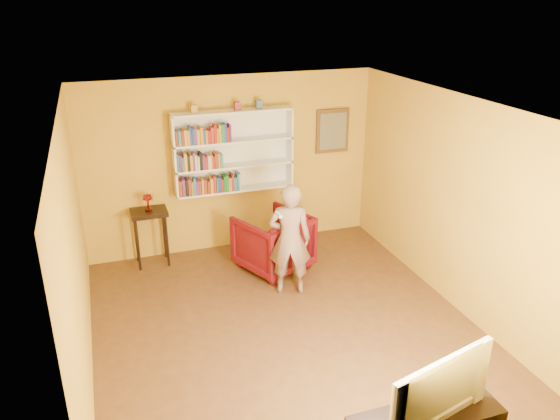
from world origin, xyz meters
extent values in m
cube|color=#4F3219|center=(0.00, 0.00, -0.06)|extent=(5.30, 5.80, 0.12)
cube|color=gold|center=(0.00, 2.52, 1.35)|extent=(5.30, 0.04, 2.70)
cube|color=gold|center=(0.00, -2.52, 1.35)|extent=(5.30, 0.04, 2.70)
cube|color=gold|center=(-2.27, 0.00, 1.35)|extent=(0.04, 5.80, 2.70)
cube|color=gold|center=(2.27, 0.00, 1.35)|extent=(0.04, 5.80, 2.70)
cube|color=white|center=(0.00, 0.00, 2.73)|extent=(5.30, 5.80, 0.06)
cube|color=white|center=(0.00, 2.48, 1.60)|extent=(1.80, 0.03, 1.20)
cube|color=white|center=(-0.89, 2.35, 1.60)|extent=(0.03, 0.28, 1.20)
cube|color=white|center=(0.89, 2.35, 1.60)|extent=(0.03, 0.28, 1.20)
cube|color=white|center=(0.00, 2.35, 1.00)|extent=(1.80, 0.28, 0.03)
cube|color=white|center=(0.00, 2.35, 1.38)|extent=(1.80, 0.28, 0.03)
cube|color=white|center=(0.00, 2.35, 1.76)|extent=(1.80, 0.28, 0.03)
cube|color=white|center=(0.00, 2.35, 2.20)|extent=(1.80, 0.28, 0.03)
cube|color=maroon|center=(-0.84, 2.31, 1.14)|extent=(0.04, 0.18, 0.24)
cube|color=#5E2570|center=(-0.79, 2.31, 1.14)|extent=(0.04, 0.19, 0.26)
cube|color=black|center=(-0.75, 2.31, 1.14)|extent=(0.03, 0.17, 0.25)
cube|color=maroon|center=(-0.70, 2.31, 1.14)|extent=(0.04, 0.18, 0.26)
cube|color=#BB8225|center=(-0.66, 2.29, 1.12)|extent=(0.02, 0.15, 0.21)
cube|color=teal|center=(-0.63, 2.29, 1.14)|extent=(0.03, 0.14, 0.26)
cube|color=#5E2570|center=(-0.59, 2.31, 1.12)|extent=(0.04, 0.18, 0.21)
cube|color=maroon|center=(-0.55, 2.29, 1.12)|extent=(0.03, 0.14, 0.22)
cube|color=#BB8225|center=(-0.51, 2.29, 1.13)|extent=(0.03, 0.15, 0.23)
cube|color=maroon|center=(-0.47, 2.30, 1.13)|extent=(0.04, 0.16, 0.22)
cube|color=maroon|center=(-0.42, 2.29, 1.11)|extent=(0.04, 0.14, 0.19)
cube|color=orange|center=(-0.38, 2.29, 1.13)|extent=(0.04, 0.15, 0.23)
cube|color=#A11E18|center=(-0.33, 2.29, 1.14)|extent=(0.04, 0.15, 0.26)
cube|color=teal|center=(-0.29, 2.30, 1.13)|extent=(0.03, 0.16, 0.23)
cube|color=#204093|center=(-0.25, 2.30, 1.13)|extent=(0.03, 0.15, 0.23)
cube|color=#A11E18|center=(-0.22, 2.29, 1.12)|extent=(0.03, 0.15, 0.21)
cube|color=#1A7631|center=(-0.18, 2.29, 1.14)|extent=(0.03, 0.14, 0.25)
cube|color=#1A7631|center=(-0.14, 2.30, 1.14)|extent=(0.04, 0.16, 0.26)
cube|color=#BB8225|center=(-0.10, 2.31, 1.12)|extent=(0.04, 0.18, 0.20)
cube|color=#A11E18|center=(-0.06, 2.31, 1.14)|extent=(0.03, 0.18, 0.26)
cube|color=teal|center=(-0.02, 2.29, 1.12)|extent=(0.04, 0.14, 0.21)
cube|color=teal|center=(0.03, 2.30, 1.15)|extent=(0.03, 0.17, 0.26)
cube|color=beige|center=(0.06, 2.31, 1.14)|extent=(0.03, 0.17, 0.26)
cube|color=teal|center=(-0.85, 2.30, 1.52)|extent=(0.02, 0.15, 0.26)
cube|color=#5E2570|center=(-0.81, 2.31, 1.52)|extent=(0.04, 0.18, 0.24)
cube|color=teal|center=(-0.78, 2.29, 1.50)|extent=(0.02, 0.15, 0.21)
cube|color=orange|center=(-0.74, 2.31, 1.53)|extent=(0.04, 0.18, 0.27)
cube|color=black|center=(-0.70, 2.30, 1.51)|extent=(0.03, 0.17, 0.24)
cube|color=#BB8225|center=(-0.66, 2.29, 1.51)|extent=(0.04, 0.15, 0.24)
cube|color=#5E2570|center=(-0.62, 2.30, 1.53)|extent=(0.02, 0.16, 0.27)
cube|color=beige|center=(-0.59, 2.30, 1.51)|extent=(0.03, 0.17, 0.23)
cube|color=beige|center=(-0.55, 2.31, 1.49)|extent=(0.03, 0.17, 0.20)
cube|color=black|center=(-0.51, 2.31, 1.52)|extent=(0.04, 0.18, 0.25)
cube|color=#5E2570|center=(-0.48, 2.30, 1.50)|extent=(0.03, 0.15, 0.21)
cube|color=#A11E18|center=(-0.44, 2.31, 1.49)|extent=(0.03, 0.18, 0.19)
cube|color=beige|center=(-0.40, 2.31, 1.49)|extent=(0.04, 0.18, 0.20)
cube|color=#BB8225|center=(-0.36, 2.31, 1.50)|extent=(0.02, 0.18, 0.22)
cube|color=#A11E18|center=(-0.33, 2.30, 1.49)|extent=(0.03, 0.16, 0.19)
cube|color=maroon|center=(-0.29, 2.31, 1.50)|extent=(0.04, 0.18, 0.22)
cube|color=#BB8225|center=(-0.25, 2.30, 1.51)|extent=(0.03, 0.15, 0.23)
cube|color=teal|center=(-0.21, 2.31, 1.50)|extent=(0.04, 0.18, 0.21)
cube|color=maroon|center=(-0.84, 2.31, 1.89)|extent=(0.03, 0.18, 0.22)
cube|color=teal|center=(-0.80, 2.30, 1.88)|extent=(0.04, 0.16, 0.22)
cube|color=maroon|center=(-0.76, 2.31, 1.88)|extent=(0.03, 0.19, 0.22)
cube|color=orange|center=(-0.72, 2.31, 1.89)|extent=(0.04, 0.19, 0.23)
cube|color=#BB8225|center=(-0.68, 2.30, 1.88)|extent=(0.04, 0.15, 0.22)
cube|color=#204093|center=(-0.65, 2.30, 1.91)|extent=(0.03, 0.17, 0.26)
cube|color=#204093|center=(-0.61, 2.30, 1.89)|extent=(0.03, 0.17, 0.24)
cube|color=#5E2570|center=(-0.57, 2.30, 1.89)|extent=(0.03, 0.15, 0.24)
cube|color=orange|center=(-0.53, 2.30, 1.89)|extent=(0.04, 0.17, 0.22)
cube|color=#BB8225|center=(-0.49, 2.30, 1.90)|extent=(0.04, 0.17, 0.24)
cube|color=#204093|center=(-0.44, 2.29, 1.88)|extent=(0.03, 0.14, 0.21)
cube|color=#BB8225|center=(-0.41, 2.30, 1.87)|extent=(0.02, 0.17, 0.20)
cube|color=#A11E18|center=(-0.38, 2.31, 1.87)|extent=(0.04, 0.19, 0.19)
cube|color=maroon|center=(-0.33, 2.29, 1.89)|extent=(0.04, 0.14, 0.23)
cube|color=#A11E18|center=(-0.29, 2.30, 1.91)|extent=(0.03, 0.16, 0.27)
cube|color=#BB8225|center=(-0.25, 2.30, 1.88)|extent=(0.02, 0.17, 0.22)
cube|color=orange|center=(-0.22, 2.29, 1.90)|extent=(0.03, 0.15, 0.26)
cube|color=#1A7631|center=(-0.18, 2.31, 1.91)|extent=(0.04, 0.17, 0.26)
cube|color=#204093|center=(-0.14, 2.30, 1.91)|extent=(0.03, 0.16, 0.27)
cube|color=#A11E18|center=(-0.10, 2.29, 1.88)|extent=(0.03, 0.14, 0.22)
cube|color=#5E2570|center=(-0.07, 2.31, 1.90)|extent=(0.03, 0.18, 0.25)
cube|color=#B87F34|center=(-0.56, 2.35, 2.27)|extent=(0.08, 0.08, 0.12)
cube|color=maroon|center=(0.08, 2.35, 2.27)|extent=(0.09, 0.09, 0.12)
cube|color=#455A73|center=(0.40, 2.35, 2.28)|extent=(0.09, 0.09, 0.12)
cube|color=#553918|center=(1.65, 2.46, 1.75)|extent=(0.55, 0.04, 0.70)
cube|color=#80715D|center=(1.65, 2.44, 1.75)|extent=(0.45, 0.02, 0.58)
cylinder|color=black|center=(-1.53, 2.10, 0.40)|extent=(0.04, 0.04, 0.80)
cylinder|color=black|center=(-1.11, 2.10, 0.40)|extent=(0.04, 0.04, 0.80)
cylinder|color=black|center=(-1.53, 2.40, 0.40)|extent=(0.04, 0.04, 0.80)
cylinder|color=black|center=(-1.11, 2.40, 0.40)|extent=(0.04, 0.04, 0.80)
cube|color=black|center=(-1.32, 2.25, 0.83)|extent=(0.52, 0.40, 0.06)
cylinder|color=#990E0D|center=(-1.32, 2.25, 0.87)|extent=(0.11, 0.11, 0.02)
cylinder|color=#990E0D|center=(-1.32, 2.25, 0.94)|extent=(0.03, 0.03, 0.14)
ellipsoid|color=#990E0D|center=(-1.32, 2.25, 1.06)|extent=(0.15, 0.15, 0.10)
cylinder|color=#FFE4AE|center=(-1.25, 2.25, 1.06)|extent=(0.01, 0.01, 0.11)
cylinder|color=#FFE4AE|center=(-1.26, 2.30, 1.06)|extent=(0.01, 0.01, 0.11)
cylinder|color=#FFE4AE|center=(-1.31, 2.32, 1.06)|extent=(0.01, 0.01, 0.11)
cylinder|color=#FFE4AE|center=(-1.36, 2.31, 1.06)|extent=(0.01, 0.01, 0.11)
cylinder|color=#FFE4AE|center=(-1.39, 2.28, 1.06)|extent=(0.01, 0.01, 0.11)
cylinder|color=#FFE4AE|center=(-1.39, 2.22, 1.06)|extent=(0.01, 0.01, 0.11)
cylinder|color=#FFE4AE|center=(-1.36, 2.19, 1.06)|extent=(0.01, 0.01, 0.11)
cylinder|color=#FFE4AE|center=(-1.31, 2.18, 1.06)|extent=(0.01, 0.01, 0.11)
cylinder|color=#FFE4AE|center=(-1.26, 2.20, 1.06)|extent=(0.01, 0.01, 0.11)
imported|color=#47050F|center=(0.35, 1.53, 0.42)|extent=(1.20, 1.21, 0.85)
imported|color=#7F685D|center=(0.35, 0.83, 0.78)|extent=(0.65, 0.53, 1.55)
cube|color=white|center=(0.09, 0.53, 1.28)|extent=(0.04, 0.15, 0.04)
imported|color=black|center=(0.49, -2.25, 0.81)|extent=(1.11, 0.42, 0.64)
camera|label=1|loc=(-1.88, -5.29, 3.86)|focal=35.00mm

